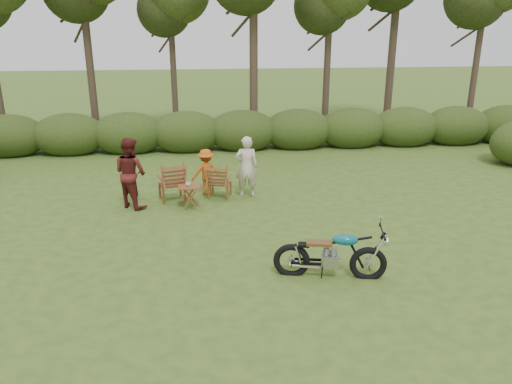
{
  "coord_description": "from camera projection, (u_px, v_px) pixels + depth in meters",
  "views": [
    {
      "loc": [
        -1.42,
        -8.47,
        4.39
      ],
      "look_at": [
        -0.33,
        1.57,
        0.9
      ],
      "focal_mm": 35.0,
      "sensor_mm": 36.0,
      "label": 1
    }
  ],
  "objects": [
    {
      "name": "child",
      "position": [
        207.0,
        194.0,
        13.3
      ],
      "size": [
        0.89,
        0.67,
        1.22
      ],
      "primitive_type": "imported",
      "rotation": [
        0.0,
        0.0,
        3.45
      ],
      "color": "#B84E11",
      "rests_on": "ground"
    },
    {
      "name": "lawn_chair_left",
      "position": [
        173.0,
        200.0,
        12.86
      ],
      "size": [
        0.85,
        0.85,
        1.0
      ],
      "primitive_type": null,
      "rotation": [
        0.0,
        0.0,
        3.42
      ],
      "color": "#5C3217",
      "rests_on": "ground"
    },
    {
      "name": "ground",
      "position": [
        282.0,
        262.0,
        9.53
      ],
      "size": [
        80.0,
        80.0,
        0.0
      ],
      "primitive_type": "plane",
      "color": "#324D19",
      "rests_on": "ground"
    },
    {
      "name": "adult_b",
      "position": [
        133.0,
        206.0,
        12.4
      ],
      "size": [
        1.07,
        1.05,
        1.75
      ],
      "primitive_type": "imported",
      "rotation": [
        0.0,
        0.0,
        2.44
      ],
      "color": "#531A17",
      "rests_on": "ground"
    },
    {
      "name": "adult_a",
      "position": [
        247.0,
        196.0,
        13.11
      ],
      "size": [
        0.61,
        0.42,
        1.61
      ],
      "primitive_type": "imported",
      "rotation": [
        0.0,
        0.0,
        3.08
      ],
      "color": "beige",
      "rests_on": "ground"
    },
    {
      "name": "lawn_chair_right",
      "position": [
        220.0,
        197.0,
        13.06
      ],
      "size": [
        0.76,
        0.76,
        0.9
      ],
      "primitive_type": null,
      "rotation": [
        0.0,
        0.0,
        2.87
      ],
      "color": "brown",
      "rests_on": "ground"
    },
    {
      "name": "cup",
      "position": [
        188.0,
        184.0,
        12.12
      ],
      "size": [
        0.15,
        0.15,
        0.1
      ],
      "primitive_type": "imported",
      "rotation": [
        0.0,
        0.0,
        0.17
      ],
      "color": "beige",
      "rests_on": "side_table"
    },
    {
      "name": "side_table",
      "position": [
        190.0,
        197.0,
        12.23
      ],
      "size": [
        0.57,
        0.49,
        0.56
      ],
      "primitive_type": null,
      "rotation": [
        0.0,
        0.0,
        0.07
      ],
      "color": "brown",
      "rests_on": "ground"
    },
    {
      "name": "motorcycle",
      "position": [
        329.0,
        276.0,
        9.03
      ],
      "size": [
        2.02,
        1.1,
        1.09
      ],
      "primitive_type": null,
      "rotation": [
        0.0,
        0.0,
        -0.2
      ],
      "color": "#0D9AB0",
      "rests_on": "ground"
    },
    {
      "name": "tree_line",
      "position": [
        254.0,
        37.0,
        17.49
      ],
      "size": [
        22.52,
        11.62,
        8.14
      ],
      "color": "#372A1E",
      "rests_on": "ground"
    }
  ]
}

